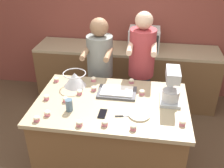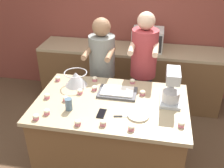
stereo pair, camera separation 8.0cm
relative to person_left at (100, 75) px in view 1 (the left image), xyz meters
The scene contains 27 objects.
back_wall 1.27m from the person_left, 76.95° to the left, with size 10.00×0.06×2.70m.
island_counter 0.89m from the person_left, 71.12° to the right, with size 1.53×0.99×0.95m.
back_counter 0.91m from the person_left, 71.49° to the left, with size 2.80×0.60×0.92m.
person_left is the anchor object (origin of this frame).
person_right 0.53m from the person_left, ahead, with size 0.33×0.50×1.68m.
stand_mixer 1.11m from the person_left, 37.98° to the right, with size 0.20×0.30×0.36m.
mixing_bowl 0.57m from the person_left, 110.28° to the right, with size 0.26×0.26×0.16m.
baking_tray 0.68m from the person_left, 63.50° to the right, with size 0.41×0.27×0.04m.
microwave_oven 0.97m from the person_left, 56.50° to the left, with size 0.45×0.38×0.31m.
cell_phone 1.02m from the person_left, 77.86° to the right, with size 0.07×0.15×0.01m.
drinking_glass 1.00m from the person_left, 96.46° to the right, with size 0.07×0.07×0.12m.
small_plate 1.12m from the person_left, 59.89° to the right, with size 0.20×0.20×0.02m.
knife 1.09m from the person_left, 66.73° to the right, with size 0.22×0.06×0.01m.
cupcake_0 1.19m from the person_left, 77.21° to the right, with size 0.06×0.06×0.05m.
cupcake_1 1.24m from the person_left, 106.76° to the right, with size 0.06×0.06×0.05m.
cupcake_2 0.40m from the person_left, 90.74° to the right, with size 0.06×0.06×0.05m.
cupcake_3 1.13m from the person_left, 104.99° to the right, with size 0.06×0.06×0.05m.
cupcake_4 0.63m from the person_left, 133.78° to the right, with size 0.06×0.06×0.05m.
cupcake_5 1.41m from the person_left, 47.95° to the right, with size 0.06×0.06×0.05m.
cupcake_6 0.87m from the person_left, 103.14° to the right, with size 0.06×0.06×0.05m.
cupcake_7 1.20m from the person_left, 87.92° to the right, with size 0.06×0.06×0.05m.
cupcake_8 0.60m from the person_left, 85.79° to the right, with size 0.06×0.06×0.05m.
cupcake_9 0.82m from the person_left, 45.90° to the right, with size 0.06×0.06×0.05m.
cupcake_10 0.70m from the person_left, 97.60° to the right, with size 0.06×0.06×0.05m.
cupcake_11 0.57m from the person_left, 39.25° to the right, with size 0.06×0.06×0.05m.
cupcake_12 0.93m from the person_left, 115.83° to the right, with size 0.06×0.06×0.05m.
cupcake_13 1.29m from the person_left, 66.16° to the right, with size 0.06×0.06×0.05m.
Camera 1 is at (0.34, -2.18, 2.41)m, focal length 42.00 mm.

